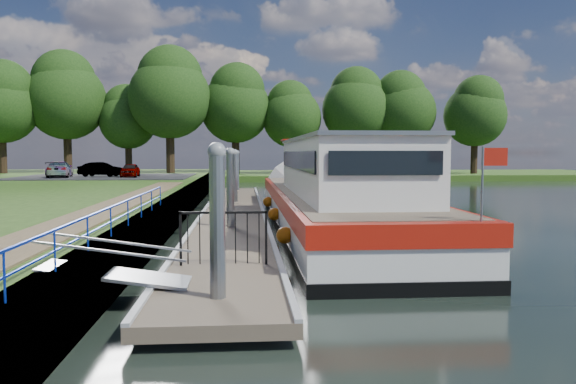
{
  "coord_description": "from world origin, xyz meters",
  "views": [
    {
      "loc": [
        0.43,
        -9.63,
        2.78
      ],
      "look_at": [
        1.98,
        10.0,
        1.4
      ],
      "focal_mm": 35.0,
      "sensor_mm": 36.0,
      "label": 1
    }
  ],
  "objects": [
    {
      "name": "horizon_trees",
      "position": [
        -1.61,
        48.68,
        7.95
      ],
      "size": [
        54.38,
        10.03,
        12.87
      ],
      "color": "#332316",
      "rests_on": "ground"
    },
    {
      "name": "mooring_piles",
      "position": [
        0.0,
        13.0,
        1.28
      ],
      "size": [
        0.3,
        27.3,
        3.55
      ],
      "color": "gray",
      "rests_on": "ground"
    },
    {
      "name": "gangway",
      "position": [
        -1.85,
        0.5,
        0.63
      ],
      "size": [
        2.58,
        1.0,
        0.92
      ],
      "color": "#A5A8AD",
      "rests_on": "ground"
    },
    {
      "name": "bank_edge",
      "position": [
        -2.55,
        15.0,
        0.39
      ],
      "size": [
        1.1,
        90.0,
        0.78
      ],
      "primitive_type": "cube",
      "color": "#473D2D",
      "rests_on": "ground"
    },
    {
      "name": "pontoon",
      "position": [
        0.0,
        13.0,
        0.18
      ],
      "size": [
        2.5,
        30.0,
        0.56
      ],
      "color": "brown",
      "rests_on": "ground"
    },
    {
      "name": "gate_panel",
      "position": [
        -0.0,
        2.2,
        1.15
      ],
      "size": [
        1.85,
        0.05,
        1.15
      ],
      "color": "black",
      "rests_on": "ground"
    },
    {
      "name": "barge",
      "position": [
        3.6,
        11.14,
        1.09
      ],
      "size": [
        4.36,
        21.15,
        4.78
      ],
      "color": "black",
      "rests_on": "ground"
    },
    {
      "name": "blue_fence",
      "position": [
        -2.75,
        3.0,
        1.31
      ],
      "size": [
        0.04,
        18.04,
        0.72
      ],
      "color": "#0C2DBF",
      "rests_on": "riverbank"
    },
    {
      "name": "carpark",
      "position": [
        -11.0,
        38.0,
        0.81
      ],
      "size": [
        14.0,
        12.0,
        0.06
      ],
      "primitive_type": "cube",
      "color": "black",
      "rests_on": "riverbank"
    },
    {
      "name": "footpath",
      "position": [
        -4.4,
        8.0,
        0.8
      ],
      "size": [
        1.6,
        40.0,
        0.05
      ],
      "primitive_type": "cube",
      "color": "brown",
      "rests_on": "riverbank"
    },
    {
      "name": "ground",
      "position": [
        0.0,
        0.0,
        0.0
      ],
      "size": [
        160.0,
        160.0,
        0.0
      ],
      "primitive_type": "plane",
      "color": "black",
      "rests_on": "ground"
    },
    {
      "name": "far_bank",
      "position": [
        12.0,
        52.0,
        0.3
      ],
      "size": [
        60.0,
        18.0,
        0.6
      ],
      "primitive_type": "cube",
      "color": "#284814",
      "rests_on": "ground"
    },
    {
      "name": "car_b",
      "position": [
        -11.2,
        37.23,
        1.42
      ],
      "size": [
        3.74,
        1.95,
        1.17
      ],
      "primitive_type": "imported",
      "rotation": [
        0.0,
        0.0,
        1.36
      ],
      "color": "#999999",
      "rests_on": "carpark"
    },
    {
      "name": "car_a",
      "position": [
        -8.71,
        36.46,
        1.39
      ],
      "size": [
        1.48,
        3.31,
        1.11
      ],
      "primitive_type": "imported",
      "rotation": [
        0.0,
        0.0,
        0.05
      ],
      "color": "#999999",
      "rests_on": "carpark"
    },
    {
      "name": "car_c",
      "position": [
        -14.28,
        36.58,
        1.47
      ],
      "size": [
        2.58,
        4.64,
        1.27
      ],
      "primitive_type": "imported",
      "rotation": [
        0.0,
        0.0,
        3.33
      ],
      "color": "#999999",
      "rests_on": "carpark"
    }
  ]
}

